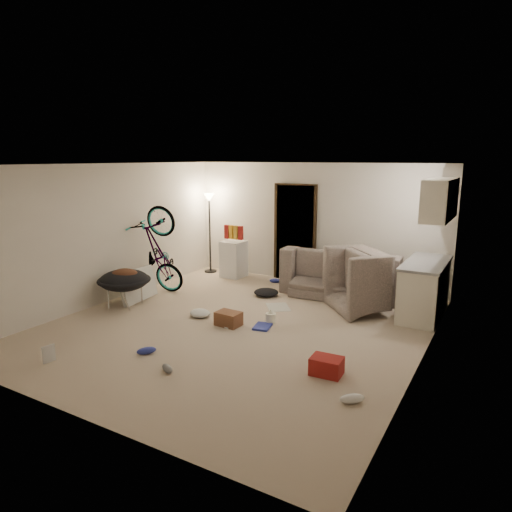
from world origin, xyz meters
The scene contains 37 objects.
floor centered at (0.00, 0.00, -0.01)m, with size 5.50×6.00×0.02m, color #C1AB94.
ceiling centered at (0.00, 0.00, 2.51)m, with size 5.50×6.00×0.02m, color white.
wall_back centered at (0.00, 3.01, 1.25)m, with size 5.50×0.02×2.50m, color silver.
wall_front centered at (0.00, -3.01, 1.25)m, with size 5.50×0.02×2.50m, color silver.
wall_left centered at (-2.76, 0.00, 1.25)m, with size 0.02×6.00×2.50m, color silver.
wall_right centered at (2.76, 0.00, 1.25)m, with size 0.02×6.00×2.50m, color silver.
doorway centered at (-0.40, 2.97, 1.02)m, with size 0.85×0.10×2.04m, color black.
door_trim centered at (-0.40, 2.94, 1.02)m, with size 0.97×0.04×2.10m, color black.
floor_lamp centered at (-2.40, 2.65, 1.31)m, with size 0.28×0.28×1.81m.
kitchen_counter centered at (2.43, 2.00, 0.44)m, with size 0.60×1.50×0.88m, color #EDE6CF.
counter_top centered at (2.43, 2.00, 0.90)m, with size 0.64×1.54×0.04m, color gray.
kitchen_uppers centered at (2.56, 2.00, 1.95)m, with size 0.38×1.40×0.65m, color #EDE6CF.
sofa centered at (0.84, 2.45, 0.33)m, with size 2.24×0.88×0.66m, color #333A33.
armchair centered at (1.65, 1.95, 0.39)m, with size 1.20×1.05×0.78m, color #333A33.
bicycle centered at (-2.30, 0.80, 0.46)m, with size 0.61×1.76×0.92m, color black.
book_asset centered at (-1.44, -2.41, 0.01)m, with size 0.17×0.23×0.02m, color maroon.
mini_fridge centered at (-1.70, 2.55, 0.40)m, with size 0.47×0.47×0.80m, color white.
snack_box_0 centered at (-1.87, 2.55, 1.00)m, with size 0.10×0.07×0.30m, color maroon.
snack_box_1 centered at (-1.75, 2.55, 1.00)m, with size 0.10×0.07×0.30m, color #C07F18.
snack_box_2 centered at (-1.63, 2.55, 1.00)m, with size 0.10×0.07×0.30m, color gold.
snack_box_3 centered at (-1.51, 2.55, 1.00)m, with size 0.10×0.07×0.30m, color maroon.
saucer_chair centered at (-2.27, -0.15, 0.39)m, with size 0.93×0.93×0.66m.
hoodie centered at (-2.22, -0.18, 0.59)m, with size 0.48×0.40×0.22m, color #4D291A.
sofa_drape centered at (-0.11, 2.45, 0.54)m, with size 0.56×0.46×0.28m, color black.
tv_box centered at (-2.30, 0.21, 0.29)m, with size 0.11×0.88×0.58m, color silver.
drink_case_a centered at (-0.14, -0.05, 0.11)m, with size 0.38×0.27×0.22m, color brown.
drink_case_b centered at (1.81, -0.85, 0.11)m, with size 0.38×0.28×0.22m, color maroon.
juicer centered at (0.40, 0.36, 0.10)m, with size 0.17×0.17×0.24m.
newspaper centered at (0.14, 1.13, 0.00)m, with size 0.38×0.49×0.01m, color beige.
book_blue centered at (0.38, 0.13, 0.02)m, with size 0.24×0.33×0.03m, color #2A359A.
book_white centered at (-0.13, -0.06, 0.01)m, with size 0.19×0.25×0.02m, color silver.
shoe_0 centered at (-0.65, 2.55, 0.05)m, with size 0.25×0.10×0.09m, color #2A359A.
shoe_2 centered at (-0.51, -1.50, 0.05)m, with size 0.26×0.11×0.10m, color #2A359A.
shoe_3 centered at (0.08, -1.77, 0.04)m, with size 0.24×0.10×0.09m, color slate.
shoe_4 centered at (2.30, -1.34, 0.05)m, with size 0.28×0.11×0.10m, color white.
clothes_lump_b centered at (-0.37, 1.63, 0.07)m, with size 0.47×0.41×0.14m, color black.
clothes_lump_c centered at (-0.78, 0.06, 0.06)m, with size 0.37×0.32×0.12m, color silver.
Camera 1 is at (3.63, -5.75, 2.60)m, focal length 32.00 mm.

